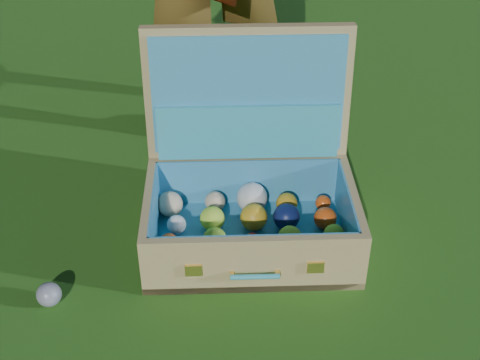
# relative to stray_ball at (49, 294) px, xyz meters

# --- Properties ---
(ground) EXTENTS (60.00, 60.00, 0.00)m
(ground) POSITION_rel_stray_ball_xyz_m (0.51, -0.04, -0.03)
(ground) COLOR #215114
(ground) RESTS_ON ground
(stray_ball) EXTENTS (0.06, 0.06, 0.06)m
(stray_ball) POSITION_rel_stray_ball_xyz_m (0.00, 0.00, 0.00)
(stray_ball) COLOR #3C629C
(stray_ball) RESTS_ON ground
(suitcase) EXTENTS (0.69, 0.62, 0.55)m
(suitcase) POSITION_rel_stray_ball_xyz_m (0.58, 0.08, 0.12)
(suitcase) COLOR tan
(suitcase) RESTS_ON ground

